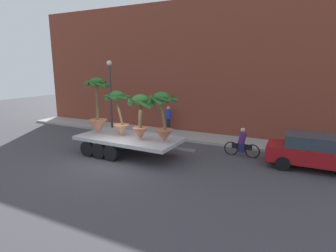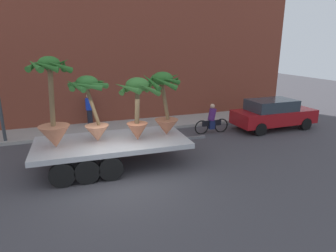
{
  "view_description": "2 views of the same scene",
  "coord_description": "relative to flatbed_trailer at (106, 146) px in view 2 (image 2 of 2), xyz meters",
  "views": [
    {
      "loc": [
        7.9,
        -10.13,
        4.54
      ],
      "look_at": [
        1.72,
        2.23,
        1.55
      ],
      "focal_mm": 29.22,
      "sensor_mm": 36.0,
      "label": 1
    },
    {
      "loc": [
        -1.45,
        -8.72,
        4.35
      ],
      "look_at": [
        2.14,
        1.49,
        1.25
      ],
      "focal_mm": 30.61,
      "sensor_mm": 36.0,
      "label": 2
    }
  ],
  "objects": [
    {
      "name": "pedestrian_near_gate",
      "position": [
        -0.14,
        5.39,
        0.27
      ],
      "size": [
        0.36,
        0.36,
        1.71
      ],
      "color": "black",
      "rests_on": "sidewalk"
    },
    {
      "name": "potted_palm_middle",
      "position": [
        -0.38,
        0.04,
        1.49
      ],
      "size": [
        1.46,
        1.43,
        2.36
      ],
      "color": "tan",
      "rests_on": "flatbed_trailer"
    },
    {
      "name": "sidewalk",
      "position": [
        0.33,
        4.79,
        -0.69
      ],
      "size": [
        24.0,
        2.2,
        0.15
      ],
      "primitive_type": "cube",
      "color": "#A39E99",
      "rests_on": "ground"
    },
    {
      "name": "building_facade",
      "position": [
        0.33,
        6.49,
        3.65
      ],
      "size": [
        24.0,
        1.2,
        8.84
      ],
      "primitive_type": "cube",
      "color": "brown",
      "rests_on": "ground"
    },
    {
      "name": "potted_palm_extra",
      "position": [
        -1.65,
        -0.14,
        1.44
      ],
      "size": [
        1.43,
        1.45,
        3.02
      ],
      "color": "#C17251",
      "rests_on": "flatbed_trailer"
    },
    {
      "name": "potted_palm_rear",
      "position": [
        1.16,
        -0.3,
        1.52
      ],
      "size": [
        1.64,
        1.5,
        2.27
      ],
      "color": "#B26647",
      "rests_on": "flatbed_trailer"
    },
    {
      "name": "flatbed_trailer",
      "position": [
        0.0,
        0.0,
        0.0
      ],
      "size": [
        6.49,
        2.74,
        0.98
      ],
      "color": "#B7BABF",
      "rests_on": "ground"
    },
    {
      "name": "potted_palm_front",
      "position": [
        2.25,
        -0.03,
        1.48
      ],
      "size": [
        1.53,
        1.49,
        2.41
      ],
      "color": "#B26647",
      "rests_on": "flatbed_trailer"
    },
    {
      "name": "parked_car",
      "position": [
        9.01,
        2.02,
        0.06
      ],
      "size": [
        4.41,
        1.85,
        1.58
      ],
      "color": "maroon",
      "rests_on": "ground"
    },
    {
      "name": "cyclist",
      "position": [
        5.59,
        2.39,
        -0.1
      ],
      "size": [
        1.84,
        0.35,
        1.54
      ],
      "color": "black",
      "rests_on": "ground"
    },
    {
      "name": "ground_plane",
      "position": [
        0.33,
        -1.31,
        -0.77
      ],
      "size": [
        60.0,
        60.0,
        0.0
      ],
      "primitive_type": "plane",
      "color": "#423F44"
    }
  ]
}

